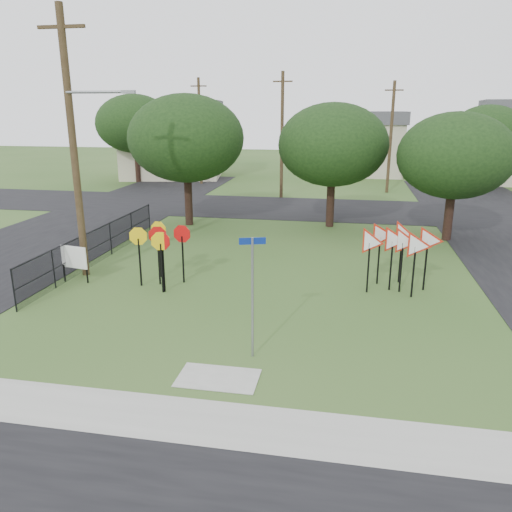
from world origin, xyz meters
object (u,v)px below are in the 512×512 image
Objects in this scene: info_board at (74,258)px; yield_sign_cluster at (399,243)px; stop_sign_cluster at (160,242)px; street_name_sign at (252,291)px.

yield_sign_cluster is at bearing 6.69° from info_board.
stop_sign_cluster is 0.74× the size of yield_sign_cluster.
stop_sign_cluster is (-4.43, 4.93, -0.18)m from street_name_sign.
yield_sign_cluster is 12.14m from info_board.
street_name_sign reaches higher than info_board.
yield_sign_cluster is (4.20, 6.07, -0.09)m from street_name_sign.
info_board is (-3.40, -0.27, -0.74)m from stop_sign_cluster.
yield_sign_cluster reaches higher than stop_sign_cluster.
yield_sign_cluster is at bearing 55.30° from street_name_sign.
street_name_sign is at bearing -48.10° from stop_sign_cluster.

